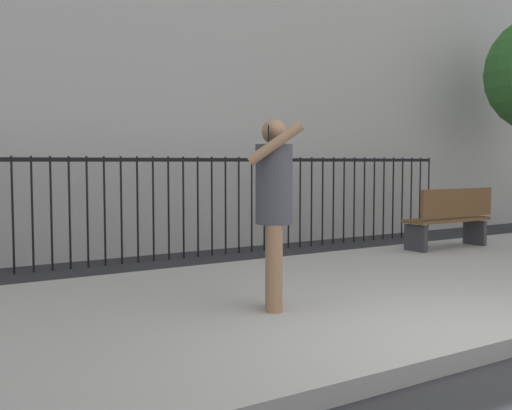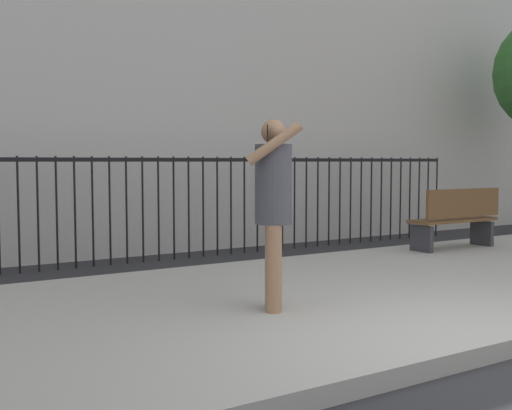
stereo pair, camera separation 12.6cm
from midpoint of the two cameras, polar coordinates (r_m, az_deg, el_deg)
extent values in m
plane|color=#28282B|center=(5.17, 19.98, -13.40)|extent=(60.00, 60.00, 0.00)
cube|color=#9E9B93|center=(6.65, 4.45, -8.61)|extent=(28.00, 4.40, 0.15)
cube|color=black|center=(9.68, -9.06, 4.10)|extent=(12.00, 0.04, 0.06)
cylinder|color=black|center=(9.04, -21.65, -0.89)|extent=(0.03, 0.03, 1.60)
cylinder|color=black|center=(9.10, -20.08, -0.82)|extent=(0.03, 0.03, 1.60)
cylinder|color=black|center=(9.16, -18.52, -0.75)|extent=(0.03, 0.03, 1.60)
cylinder|color=black|center=(9.22, -16.99, -0.69)|extent=(0.03, 0.03, 1.60)
cylinder|color=black|center=(9.30, -15.48, -0.62)|extent=(0.03, 0.03, 1.60)
cylinder|color=black|center=(9.38, -14.00, -0.55)|extent=(0.03, 0.03, 1.60)
cylinder|color=black|center=(9.47, -12.54, -0.49)|extent=(0.03, 0.03, 1.60)
cylinder|color=black|center=(9.56, -11.11, -0.43)|extent=(0.03, 0.03, 1.60)
cylinder|color=black|center=(9.66, -9.71, -0.36)|extent=(0.03, 0.03, 1.60)
cylinder|color=black|center=(9.76, -8.33, -0.30)|extent=(0.03, 0.03, 1.60)
cylinder|color=black|center=(9.87, -6.99, -0.24)|extent=(0.03, 0.03, 1.60)
cylinder|color=black|center=(9.99, -5.68, -0.18)|extent=(0.03, 0.03, 1.60)
cylinder|color=black|center=(10.11, -4.40, -0.13)|extent=(0.03, 0.03, 1.60)
cylinder|color=black|center=(10.24, -3.15, -0.07)|extent=(0.03, 0.03, 1.60)
cylinder|color=black|center=(10.37, -1.93, -0.02)|extent=(0.03, 0.03, 1.60)
cylinder|color=black|center=(10.50, -0.74, 0.04)|extent=(0.03, 0.03, 1.60)
cylinder|color=black|center=(10.64, 0.42, 0.09)|extent=(0.03, 0.03, 1.60)
cylinder|color=black|center=(10.78, 1.55, 0.14)|extent=(0.03, 0.03, 1.60)
cylinder|color=black|center=(10.93, 2.65, 0.19)|extent=(0.03, 0.03, 1.60)
cylinder|color=black|center=(11.08, 3.72, 0.24)|extent=(0.03, 0.03, 1.60)
cylinder|color=black|center=(11.24, 4.76, 0.29)|extent=(0.03, 0.03, 1.60)
cylinder|color=black|center=(11.40, 5.77, 0.33)|extent=(0.03, 0.03, 1.60)
cylinder|color=black|center=(11.56, 6.75, 0.37)|extent=(0.03, 0.03, 1.60)
cylinder|color=black|center=(11.73, 7.70, 0.42)|extent=(0.03, 0.03, 1.60)
cylinder|color=black|center=(11.89, 8.63, 0.46)|extent=(0.03, 0.03, 1.60)
cylinder|color=black|center=(12.07, 9.53, 0.50)|extent=(0.03, 0.03, 1.60)
cylinder|color=black|center=(12.24, 10.41, 0.54)|extent=(0.03, 0.03, 1.60)
cylinder|color=black|center=(12.42, 11.26, 0.57)|extent=(0.03, 0.03, 1.60)
cylinder|color=black|center=(12.60, 12.09, 0.61)|extent=(0.03, 0.03, 1.60)
cylinder|color=black|center=(12.78, 12.89, 0.65)|extent=(0.03, 0.03, 1.60)
cylinder|color=black|center=(12.97, 13.67, 0.68)|extent=(0.03, 0.03, 1.60)
cylinder|color=black|center=(13.15, 14.43, 0.71)|extent=(0.03, 0.03, 1.60)
cylinder|color=black|center=(13.34, 15.17, 0.74)|extent=(0.03, 0.03, 1.60)
cylinder|color=#936B4C|center=(5.72, 1.06, -5.82)|extent=(0.15, 0.15, 0.80)
cylinder|color=#936B4C|center=(5.92, 0.96, -5.49)|extent=(0.15, 0.15, 0.80)
cylinder|color=#3F3F47|center=(5.74, 1.01, 1.91)|extent=(0.47, 0.47, 0.73)
sphere|color=#936B4C|center=(5.74, 1.02, 6.68)|extent=(0.23, 0.23, 0.23)
cylinder|color=#936B4C|center=(5.54, 1.12, 5.63)|extent=(0.48, 0.34, 0.39)
cylinder|color=#936B4C|center=(5.94, 0.92, 1.76)|extent=(0.09, 0.09, 0.56)
cube|color=black|center=(5.59, 0.48, 6.55)|extent=(0.05, 0.06, 0.15)
cube|color=brown|center=(6.00, 0.89, 0.95)|extent=(0.28, 0.32, 0.34)
cube|color=brown|center=(10.37, 16.64, -1.29)|extent=(1.60, 0.45, 0.05)
cube|color=brown|center=(10.23, 17.51, 0.20)|extent=(1.60, 0.06, 0.44)
cube|color=#333338|center=(9.87, 14.00, -2.96)|extent=(0.08, 0.41, 0.40)
cube|color=#333338|center=(10.94, 18.98, -2.39)|extent=(0.08, 0.41, 0.40)
camera|label=1|loc=(0.06, -90.60, -0.04)|focal=43.92mm
camera|label=2|loc=(0.06, 89.40, 0.04)|focal=43.92mm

